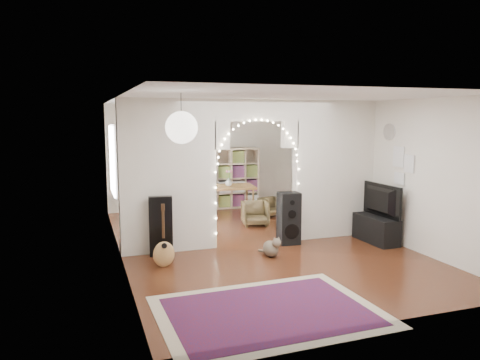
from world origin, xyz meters
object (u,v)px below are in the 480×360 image
object	(u,v)px
media_console	(376,229)
dining_chair_right	(271,207)
dining_table	(229,189)
floor_speaker	(289,218)
bookcase	(230,178)
acoustic_guitar	(164,244)
dining_chair_left	(255,213)

from	to	relation	value
media_console	dining_chair_right	size ratio (longest dim) A/B	2.03
media_console	dining_table	bearing A→B (deg)	121.37
dining_table	dining_chair_right	world-z (taller)	dining_table
floor_speaker	bookcase	bearing A→B (deg)	93.18
floor_speaker	dining_chair_right	world-z (taller)	floor_speaker
acoustic_guitar	media_console	world-z (taller)	acoustic_guitar
bookcase	acoustic_guitar	bearing A→B (deg)	-118.69
media_console	dining_table	world-z (taller)	dining_table
bookcase	dining_chair_right	xyz separation A→B (m)	(0.62, -1.32, -0.56)
acoustic_guitar	bookcase	distance (m)	5.06
acoustic_guitar	dining_table	size ratio (longest dim) A/B	0.68
dining_table	dining_chair_left	bearing A→B (deg)	-66.84
acoustic_guitar	dining_table	xyz separation A→B (m)	(2.11, 3.25, 0.30)
dining_chair_left	acoustic_guitar	bearing A→B (deg)	-125.18
dining_table	dining_chair_left	xyz separation A→B (m)	(0.30, -0.99, -0.42)
media_console	bookcase	xyz separation A→B (m)	(-1.60, 4.19, 0.54)
floor_speaker	media_console	size ratio (longest dim) A/B	0.98
dining_chair_left	dining_chair_right	world-z (taller)	dining_chair_left
media_console	dining_chair_right	world-z (taller)	media_console
bookcase	dining_chair_right	distance (m)	1.56
floor_speaker	dining_chair_left	size ratio (longest dim) A/B	1.69
bookcase	floor_speaker	bearing A→B (deg)	-89.46
media_console	dining_chair_left	xyz separation A→B (m)	(-1.69, 2.08, 0.01)
bookcase	dining_chair_left	world-z (taller)	bookcase
media_console	dining_chair_right	distance (m)	3.04
acoustic_guitar	dining_table	world-z (taller)	acoustic_guitar
bookcase	dining_table	size ratio (longest dim) A/B	1.23
dining_chair_right	floor_speaker	bearing A→B (deg)	-117.75
dining_chair_left	floor_speaker	bearing A→B (deg)	-76.39
dining_table	dining_chair_right	xyz separation A→B (m)	(1.01, -0.19, -0.46)
acoustic_guitar	dining_chair_right	xyz separation A→B (m)	(3.12, 3.06, -0.15)
media_console	dining_chair_right	xyz separation A→B (m)	(-0.97, 2.88, -0.03)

